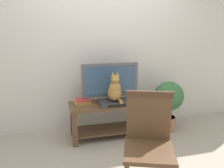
# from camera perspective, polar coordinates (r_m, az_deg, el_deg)

# --- Properties ---
(ground_plane) EXTENTS (12.00, 12.00, 0.00)m
(ground_plane) POSITION_cam_1_polar(r_m,az_deg,el_deg) (2.97, 2.07, -17.61)
(ground_plane) COLOR gray
(back_wall) EXTENTS (7.00, 0.12, 2.80)m
(back_wall) POSITION_cam_1_polar(r_m,az_deg,el_deg) (3.51, -2.40, 11.30)
(back_wall) COLOR beige
(back_wall) RESTS_ON ground
(tv_stand) EXTENTS (1.20, 0.47, 0.52)m
(tv_stand) POSITION_cam_1_polar(r_m,az_deg,el_deg) (3.28, -0.22, -7.63)
(tv_stand) COLOR #513823
(tv_stand) RESTS_ON ground
(tv) EXTENTS (0.83, 0.20, 0.57)m
(tv) POSITION_cam_1_polar(r_m,az_deg,el_deg) (3.20, -0.48, 0.51)
(tv) COLOR #4C4C51
(tv) RESTS_ON tv_stand
(media_box) EXTENTS (0.43, 0.30, 0.06)m
(media_box) POSITION_cam_1_polar(r_m,az_deg,el_deg) (3.14, 0.60, -4.77)
(media_box) COLOR #2D2D30
(media_box) RESTS_ON tv_stand
(cat) EXTENTS (0.19, 0.31, 0.42)m
(cat) POSITION_cam_1_polar(r_m,az_deg,el_deg) (3.08, 0.70, -1.59)
(cat) COLOR olive
(cat) RESTS_ON media_box
(wooden_chair) EXTENTS (0.59, 0.59, 0.97)m
(wooden_chair) POSITION_cam_1_polar(r_m,az_deg,el_deg) (2.20, 9.49, -13.20)
(wooden_chair) COLOR #513823
(wooden_chair) RESTS_ON ground
(book_stack) EXTENTS (0.25, 0.19, 0.07)m
(book_stack) POSITION_cam_1_polar(r_m,az_deg,el_deg) (3.19, -7.64, -4.45)
(book_stack) COLOR olive
(book_stack) RESTS_ON tv_stand
(potted_plant) EXTENTS (0.45, 0.45, 0.79)m
(potted_plant) POSITION_cam_1_polar(r_m,az_deg,el_deg) (3.53, 14.43, -4.00)
(potted_plant) COLOR #9E6B4C
(potted_plant) RESTS_ON ground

